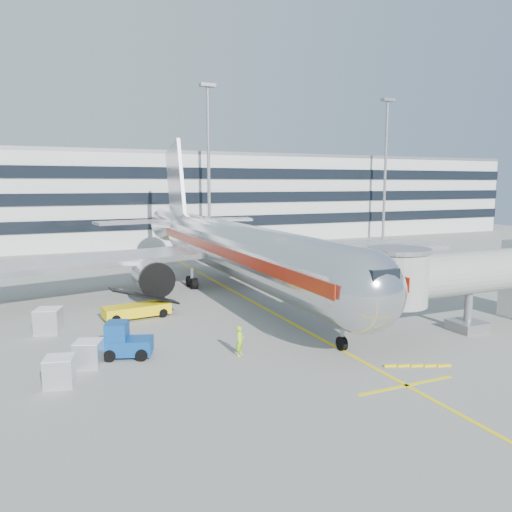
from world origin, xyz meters
name	(u,v)px	position (x,y,z in m)	size (l,w,h in m)	color
ground	(284,319)	(0.00, 0.00, 0.00)	(180.00, 180.00, 0.00)	gray
lead_in_line	(236,293)	(0.00, 10.00, 0.01)	(0.25, 70.00, 0.01)	yellow
stop_bar	(406,385)	(0.00, -14.00, 0.01)	(6.00, 0.25, 0.01)	yellow
main_jet	(230,247)	(0.00, 11.72, 4.23)	(50.95, 48.70, 16.06)	silver
jet_bridge	(488,275)	(12.18, -8.00, 3.87)	(17.80, 4.50, 7.00)	silver
terminal	(139,198)	(0.00, 57.95, 7.80)	(150.00, 24.25, 15.60)	silver
light_mast_centre	(208,154)	(8.00, 42.00, 14.88)	(2.40, 1.20, 25.45)	gray
light_mast_east	(386,158)	(42.00, 42.00, 14.88)	(2.40, 1.20, 25.45)	gray
belt_loader	(137,309)	(-10.35, 4.82, 0.72)	(5.41, 2.43, 2.54)	yellow
baggage_tug	(124,342)	(-12.63, -3.76, 0.94)	(3.26, 2.61, 2.16)	navy
cargo_container_left	(88,354)	(-14.79, -4.57, 0.76)	(1.83, 1.83, 1.51)	silver
cargo_container_right	(49,321)	(-16.69, 3.36, 0.88)	(2.08, 2.08, 1.75)	silver
cargo_container_front	(60,371)	(-16.40, -6.77, 0.77)	(1.71, 1.71, 1.52)	silver
ramp_worker	(240,341)	(-6.18, -6.28, 0.91)	(0.67, 0.44, 1.83)	#A0F219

